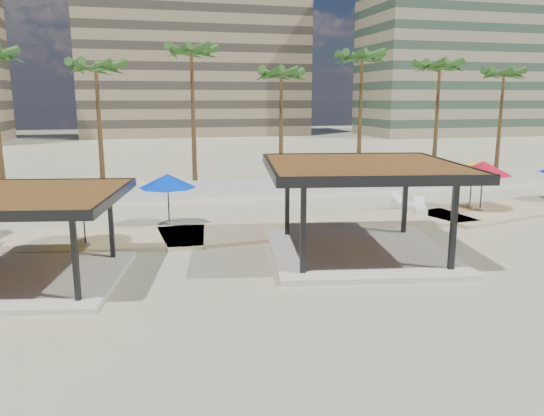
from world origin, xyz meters
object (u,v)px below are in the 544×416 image
(umbrella_c, at_px, (483,168))
(lounger_b, at_px, (420,209))
(lounger_c, at_px, (407,205))
(pavilion_central, at_px, (361,200))
(pavilion_west, at_px, (27,229))

(umbrella_c, height_order, lounger_b, umbrella_c)
(umbrella_c, distance_m, lounger_c, 4.60)
(umbrella_c, height_order, lounger_c, umbrella_c)
(umbrella_c, distance_m, lounger_b, 4.16)
(pavilion_central, height_order, lounger_b, pavilion_central)
(pavilion_west, height_order, umbrella_c, pavilion_west)
(umbrella_c, bearing_deg, lounger_c, 159.84)
(pavilion_central, relative_size, lounger_c, 3.79)
(pavilion_west, xyz_separation_m, lounger_c, (18.59, 7.27, -1.54))
(pavilion_west, distance_m, lounger_b, 19.99)
(lounger_b, distance_m, lounger_c, 1.00)
(lounger_b, bearing_deg, pavilion_central, 158.43)
(pavilion_central, distance_m, lounger_b, 9.09)
(pavilion_west, relative_size, lounger_c, 3.21)
(pavilion_central, distance_m, pavilion_west, 12.53)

